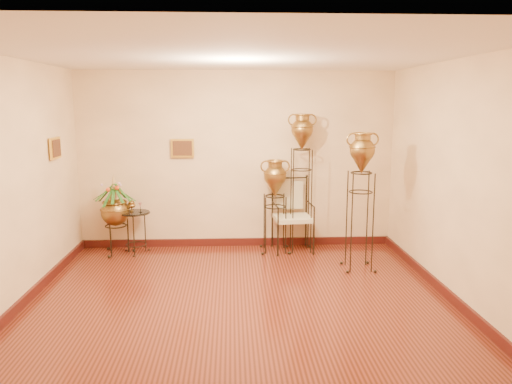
{
  "coord_description": "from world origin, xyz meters",
  "views": [
    {
      "loc": [
        -0.08,
        -5.41,
        2.31
      ],
      "look_at": [
        0.25,
        1.3,
        1.1
      ],
      "focal_mm": 35.0,
      "sensor_mm": 36.0,
      "label": 1
    }
  ],
  "objects_px": {
    "amphora_mid": "(360,200)",
    "armchair": "(293,215)",
    "planter_urn": "(115,208)",
    "side_table": "(136,232)",
    "amphora_tall": "(301,181)"
  },
  "relations": [
    {
      "from": "planter_urn",
      "to": "side_table",
      "type": "height_order",
      "value": "planter_urn"
    },
    {
      "from": "amphora_tall",
      "to": "armchair",
      "type": "relative_size",
      "value": 1.89
    },
    {
      "from": "armchair",
      "to": "side_table",
      "type": "xyz_separation_m",
      "value": [
        -2.44,
        0.0,
        -0.23
      ]
    },
    {
      "from": "side_table",
      "to": "planter_urn",
      "type": "bearing_deg",
      "value": -179.85
    },
    {
      "from": "amphora_mid",
      "to": "armchair",
      "type": "height_order",
      "value": "amphora_mid"
    },
    {
      "from": "planter_urn",
      "to": "armchair",
      "type": "bearing_deg",
      "value": 0.0
    },
    {
      "from": "amphora_mid",
      "to": "planter_urn",
      "type": "bearing_deg",
      "value": 165.76
    },
    {
      "from": "amphora_tall",
      "to": "side_table",
      "type": "xyz_separation_m",
      "value": [
        -2.57,
        0.0,
        -0.76
      ]
    },
    {
      "from": "planter_urn",
      "to": "armchair",
      "type": "height_order",
      "value": "planter_urn"
    },
    {
      "from": "side_table",
      "to": "amphora_tall",
      "type": "bearing_deg",
      "value": -0.02
    },
    {
      "from": "planter_urn",
      "to": "armchair",
      "type": "relative_size",
      "value": 1.11
    },
    {
      "from": "amphora_tall",
      "to": "amphora_mid",
      "type": "bearing_deg",
      "value": -52.4
    },
    {
      "from": "planter_urn",
      "to": "armchair",
      "type": "xyz_separation_m",
      "value": [
        2.74,
        0.0,
        -0.14
      ]
    },
    {
      "from": "amphora_mid",
      "to": "planter_urn",
      "type": "relative_size",
      "value": 1.52
    },
    {
      "from": "amphora_tall",
      "to": "planter_urn",
      "type": "distance_m",
      "value": 2.89
    }
  ]
}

